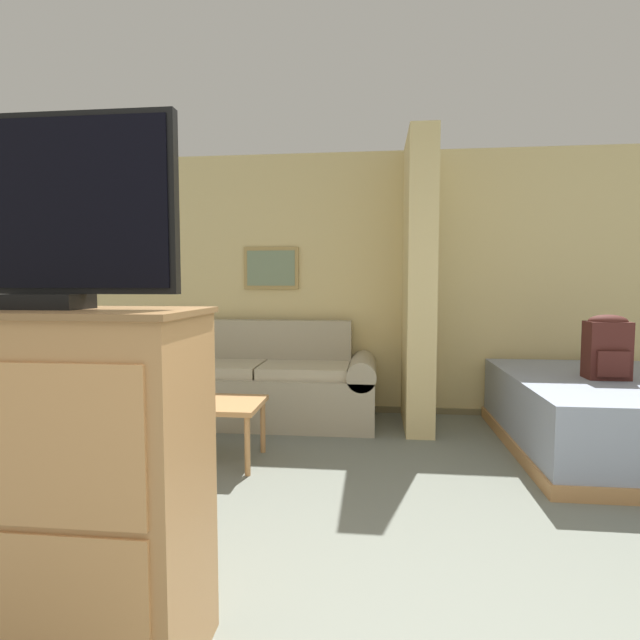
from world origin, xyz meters
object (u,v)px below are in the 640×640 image
couch (263,385)px  bed (608,414)px  tv (45,212)px  coffee_table (217,409)px  backpack (607,346)px  tv_dresser (56,489)px  table_lamp (142,329)px

couch → bed: bearing=-11.7°
couch → tv: size_ratio=2.41×
coffee_table → backpack: (2.90, 0.51, 0.44)m
tv_dresser → bed: tv_dresser is taller
coffee_table → table_lamp: table_lamp is taller
backpack → tv: bearing=-139.1°
backpack → tv_dresser: bearing=-139.1°
couch → backpack: bearing=-12.5°
tv → bed: bearing=40.8°
couch → bed: 2.91m
tv_dresser → backpack: bearing=40.9°
coffee_table → tv_dresser: size_ratio=0.53×
table_lamp → coffee_table: bearing=-46.0°
couch → backpack: size_ratio=4.35×
couch → table_lamp: bearing=178.2°
coffee_table → bed: 2.99m
coffee_table → bed: bed is taller
couch → table_lamp: table_lamp is taller
bed → backpack: size_ratio=3.95×
coffee_table → tv_dresser: bearing=-88.0°
tv_dresser → backpack: tv_dresser is taller
coffee_table → table_lamp: bearing=134.0°
tv → bed: size_ratio=0.46×
couch → tv_dresser: bearing=-90.3°
couch → coffee_table: couch is taller
coffee_table → backpack: bearing=10.0°
table_lamp → tv_dresser: bearing=-68.9°
couch → tv_dresser: size_ratio=1.76×
couch → tv: 3.29m
couch → table_lamp: (-1.22, 0.04, 0.52)m
coffee_table → backpack: size_ratio=1.32×
tv → backpack: (2.83, 2.45, -0.70)m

